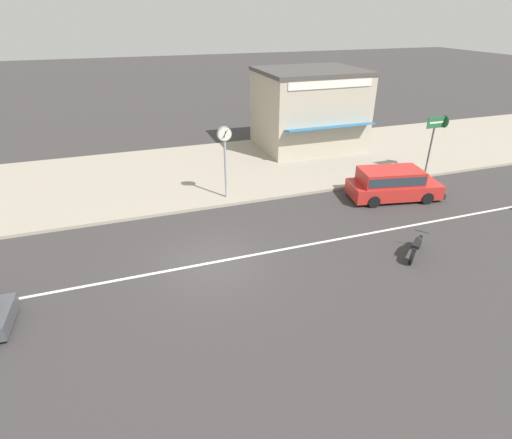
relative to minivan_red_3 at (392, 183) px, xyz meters
The scene contains 8 objects.
ground_plane 10.38m from the minivan_red_3, 164.22° to the right, with size 160.00×160.00×0.00m, color #383535.
lane_centre_stripe 10.38m from the minivan_red_3, 164.22° to the right, with size 50.40×0.14×0.01m, color silver.
kerb_strip 12.05m from the minivan_red_3, 145.85° to the left, with size 68.00×10.00×0.15m, color #9E9384.
minivan_red_3 is the anchor object (origin of this frame).
motorcycle_0 5.43m from the minivan_red_3, 115.48° to the right, with size 1.53×1.27×0.80m.
street_clock 8.59m from the minivan_red_3, 162.19° to the left, with size 0.68×0.22×3.59m.
arrow_signboard 5.47m from the minivan_red_3, 25.96° to the left, with size 1.49×0.68×3.23m.
shopfront_corner_warung 9.38m from the minivan_red_3, 92.19° to the left, with size 6.62×6.35×5.05m.
Camera 1 is at (-2.57, -12.56, 8.53)m, focal length 28.00 mm.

